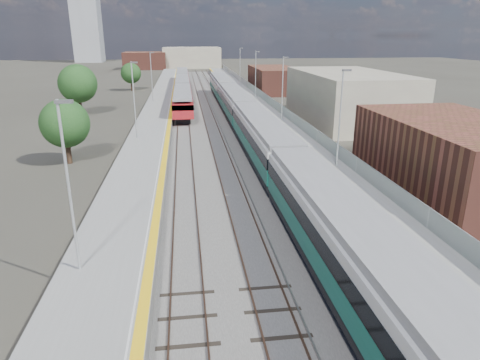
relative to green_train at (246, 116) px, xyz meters
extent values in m
plane|color=#47443A|center=(-1.50, 12.45, -2.31)|extent=(320.00, 320.00, 0.00)
cube|color=#565451|center=(-3.75, 14.95, -2.28)|extent=(10.50, 155.00, 0.06)
cube|color=#4C3323|center=(-0.72, 17.45, -2.20)|extent=(0.07, 160.00, 0.14)
cube|color=#4C3323|center=(0.72, 17.45, -2.20)|extent=(0.07, 160.00, 0.14)
cube|color=#4C3323|center=(-4.22, 17.45, -2.20)|extent=(0.07, 160.00, 0.14)
cube|color=#4C3323|center=(-2.78, 17.45, -2.20)|extent=(0.07, 160.00, 0.14)
cube|color=#4C3323|center=(-7.72, 17.45, -2.20)|extent=(0.07, 160.00, 0.14)
cube|color=#4C3323|center=(-6.28, 17.45, -2.20)|extent=(0.07, 160.00, 0.14)
cube|color=gray|center=(-1.05, 17.45, -2.21)|extent=(0.08, 160.00, 0.10)
cube|color=gray|center=(-2.45, 17.45, -2.21)|extent=(0.08, 160.00, 0.10)
cube|color=slate|center=(3.75, 14.95, -1.81)|extent=(4.70, 155.00, 1.00)
cube|color=gray|center=(3.75, 14.95, -1.31)|extent=(4.70, 155.00, 0.03)
cube|color=yellow|center=(1.65, 14.95, -1.29)|extent=(0.40, 155.00, 0.01)
cube|color=gray|center=(5.95, 14.95, -0.71)|extent=(0.06, 155.00, 1.20)
cylinder|color=#9EA0A3|center=(5.10, -15.55, 2.46)|extent=(0.12, 0.12, 7.50)
cube|color=#4C4C4F|center=(5.35, -15.55, 6.11)|extent=(0.70, 0.18, 0.14)
cylinder|color=#9EA0A3|center=(5.10, 4.45, 2.46)|extent=(0.12, 0.12, 7.50)
cube|color=#4C4C4F|center=(5.35, 4.45, 6.11)|extent=(0.70, 0.18, 0.14)
cylinder|color=#9EA0A3|center=(5.10, 24.45, 2.46)|extent=(0.12, 0.12, 7.50)
cube|color=#4C4C4F|center=(5.35, 24.45, 6.11)|extent=(0.70, 0.18, 0.14)
cylinder|color=#9EA0A3|center=(5.10, 44.45, 2.46)|extent=(0.12, 0.12, 7.50)
cube|color=#4C4C4F|center=(5.35, 44.45, 6.11)|extent=(0.70, 0.18, 0.14)
cube|color=slate|center=(-10.55, 14.95, -1.81)|extent=(4.30, 155.00, 1.00)
cube|color=gray|center=(-10.55, 14.95, -1.31)|extent=(4.30, 155.00, 0.03)
cube|color=yellow|center=(-8.65, 14.95, -1.29)|extent=(0.45, 155.00, 0.01)
cube|color=silver|center=(-9.00, 14.95, -1.29)|extent=(0.08, 155.00, 0.01)
cylinder|color=#9EA0A3|center=(-11.70, -29.55, 2.46)|extent=(0.12, 0.12, 7.50)
cube|color=#4C4C4F|center=(-11.45, -29.55, 6.11)|extent=(0.70, 0.18, 0.14)
cylinder|color=#9EA0A3|center=(-11.70, -3.55, 2.46)|extent=(0.12, 0.12, 7.50)
cube|color=#4C4C4F|center=(-11.45, -3.55, 6.11)|extent=(0.70, 0.18, 0.14)
cylinder|color=#9EA0A3|center=(-11.70, 22.45, 2.46)|extent=(0.12, 0.12, 7.50)
cube|color=#4C4C4F|center=(-11.45, 22.45, 6.11)|extent=(0.70, 0.18, 0.14)
cube|color=brown|center=(12.50, -19.55, 0.29)|extent=(9.00, 16.00, 5.20)
cube|color=gray|center=(14.50, 7.45, 0.89)|extent=(11.00, 22.00, 6.40)
cube|color=brown|center=(11.50, 40.45, 0.09)|extent=(8.00, 18.00, 4.80)
cube|color=gray|center=(-3.50, 112.45, 1.19)|extent=(20.00, 14.00, 7.00)
cube|color=brown|center=(-19.50, 107.45, 0.49)|extent=(14.00, 12.00, 5.60)
cube|color=gray|center=(-46.50, 152.45, 17.69)|extent=(11.00, 11.00, 40.00)
cube|color=black|center=(0.00, -30.81, -1.40)|extent=(2.82, 20.19, 0.48)
cube|color=#125D4B|center=(0.00, -30.81, -0.57)|extent=(2.92, 20.19, 1.18)
cube|color=black|center=(0.00, -30.81, 0.36)|extent=(2.98, 20.19, 0.81)
cube|color=silver|center=(0.00, -30.81, 1.00)|extent=(2.92, 20.19, 0.50)
cube|color=gray|center=(0.00, -30.81, 1.44)|extent=(2.59, 20.19, 0.41)
cube|color=black|center=(0.00, -10.12, -1.40)|extent=(2.82, 20.19, 0.48)
cube|color=#125D4B|center=(0.00, -10.12, -0.57)|extent=(2.92, 20.19, 1.18)
cube|color=black|center=(0.00, -10.12, 0.36)|extent=(2.98, 20.19, 0.81)
cube|color=silver|center=(0.00, -10.12, 1.00)|extent=(2.92, 20.19, 0.50)
cube|color=gray|center=(0.00, -10.12, 1.44)|extent=(2.59, 20.19, 0.41)
cube|color=black|center=(0.00, 10.57, -1.40)|extent=(2.82, 20.19, 0.48)
cube|color=#125D4B|center=(0.00, 10.57, -0.57)|extent=(2.92, 20.19, 1.18)
cube|color=black|center=(0.00, 10.57, 0.36)|extent=(2.98, 20.19, 0.81)
cube|color=silver|center=(0.00, 10.57, 1.00)|extent=(2.92, 20.19, 0.50)
cube|color=gray|center=(0.00, 10.57, 1.44)|extent=(2.59, 20.19, 0.41)
cube|color=black|center=(0.00, 31.26, -1.40)|extent=(2.82, 20.19, 0.48)
cube|color=#125D4B|center=(0.00, 31.26, -0.57)|extent=(2.92, 20.19, 1.18)
cube|color=black|center=(0.00, 31.26, 0.36)|extent=(2.98, 20.19, 0.81)
cube|color=silver|center=(0.00, 31.26, 1.00)|extent=(2.92, 20.19, 0.50)
cube|color=gray|center=(0.00, 31.26, 1.44)|extent=(2.59, 20.19, 0.41)
cube|color=black|center=(-7.00, 15.05, -1.86)|extent=(1.81, 15.41, 0.63)
cube|color=maroon|center=(-7.00, 15.05, -0.36)|extent=(2.67, 18.13, 1.91)
cube|color=black|center=(-7.00, 15.05, 0.12)|extent=(2.73, 18.13, 0.67)
cube|color=gray|center=(-7.00, 15.05, 1.08)|extent=(2.39, 18.13, 0.38)
cube|color=black|center=(-7.00, 33.68, -1.86)|extent=(1.81, 15.41, 0.63)
cube|color=maroon|center=(-7.00, 33.68, -0.36)|extent=(2.67, 18.13, 1.91)
cube|color=black|center=(-7.00, 33.68, 0.12)|extent=(2.73, 18.13, 0.67)
cube|color=gray|center=(-7.00, 33.68, 1.08)|extent=(2.39, 18.13, 0.38)
cube|color=black|center=(-7.00, 52.32, -1.86)|extent=(1.81, 15.41, 0.63)
cube|color=maroon|center=(-7.00, 52.32, -0.36)|extent=(2.67, 18.13, 1.91)
cube|color=black|center=(-7.00, 52.32, 0.12)|extent=(2.73, 18.13, 0.67)
cube|color=gray|center=(-7.00, 52.32, 1.08)|extent=(2.39, 18.13, 0.38)
cylinder|color=#382619|center=(-17.19, -8.60, -1.31)|extent=(0.44, 0.44, 2.00)
sphere|color=#183C17|center=(-17.19, -8.60, 1.31)|extent=(4.23, 4.23, 4.23)
cylinder|color=#382619|center=(-21.44, 16.09, -1.06)|extent=(0.44, 0.44, 2.50)
sphere|color=#183C17|center=(-21.44, 16.09, 2.21)|extent=(5.29, 5.29, 5.29)
cylinder|color=#382619|center=(-17.47, 45.50, -1.33)|extent=(0.44, 0.44, 1.96)
sphere|color=#183C17|center=(-17.47, 45.50, 1.23)|extent=(4.14, 4.14, 4.14)
cylinder|color=#382619|center=(18.19, 21.42, -1.25)|extent=(0.44, 0.44, 2.12)
sphere|color=#183C17|center=(18.19, 21.42, 1.52)|extent=(4.48, 4.48, 4.48)
camera|label=1|loc=(-6.78, -47.07, 8.55)|focal=32.00mm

